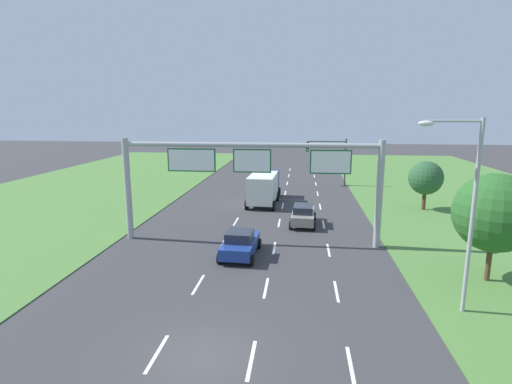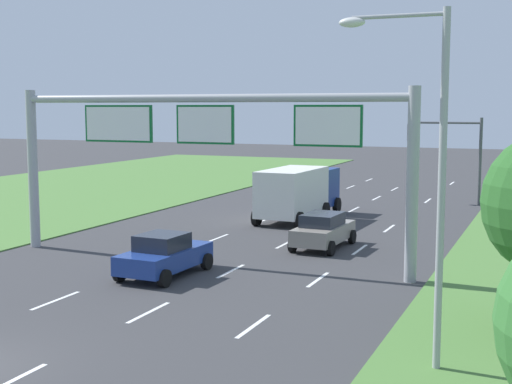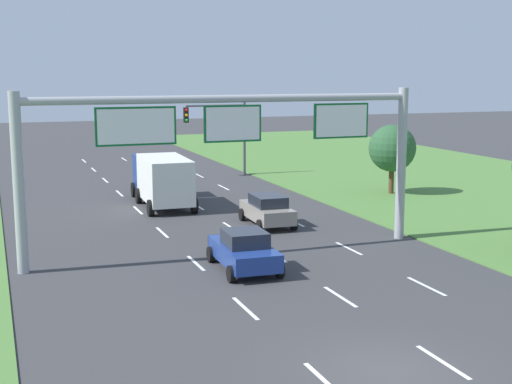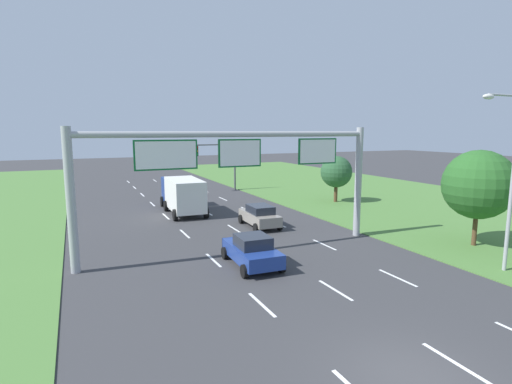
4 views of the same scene
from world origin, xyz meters
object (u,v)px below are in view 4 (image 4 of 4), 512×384
at_px(box_truck, 182,193).
at_px(roadside_tree_far, 336,172).
at_px(roadside_tree_mid, 479,185).
at_px(street_lamp, 509,168).
at_px(car_near_red, 260,216).
at_px(sign_gantry, 238,165).
at_px(car_lead_silver, 252,251).
at_px(traffic_light_mast, 219,157).

distance_m(box_truck, roadside_tree_far, 14.66).
bearing_deg(roadside_tree_mid, street_lamp, -129.33).
bearing_deg(roadside_tree_mid, car_near_red, 134.67).
bearing_deg(street_lamp, roadside_tree_mid, 50.67).
xyz_separation_m(car_near_red, sign_gantry, (-3.57, -4.76, 4.13)).
height_order(car_lead_silver, traffic_light_mast, traffic_light_mast).
xyz_separation_m(traffic_light_mast, roadside_tree_mid, (6.50, -27.08, -0.17)).
bearing_deg(roadside_tree_far, sign_gantry, -143.32).
height_order(car_lead_silver, roadside_tree_mid, roadside_tree_mid).
height_order(sign_gantry, traffic_light_mast, sign_gantry).
distance_m(sign_gantry, traffic_light_mast, 23.18).
distance_m(box_truck, street_lamp, 23.27).
height_order(traffic_light_mast, roadside_tree_far, traffic_light_mast).
height_order(car_near_red, box_truck, box_truck).
bearing_deg(car_near_red, box_truck, 119.40).
relative_size(car_near_red, roadside_tree_mid, 0.72).
distance_m(sign_gantry, roadside_tree_mid, 14.05).
xyz_separation_m(box_truck, sign_gantry, (0.17, -12.09, 3.33)).
xyz_separation_m(box_truck, roadside_tree_far, (14.53, -1.39, 1.32)).
xyz_separation_m(car_lead_silver, traffic_light_mast, (6.90, 24.79, 3.08)).
height_order(car_lead_silver, sign_gantry, sign_gantry).
bearing_deg(car_near_red, sign_gantry, -124.52).
bearing_deg(roadside_tree_far, street_lamp, -102.31).
height_order(traffic_light_mast, street_lamp, street_lamp).
bearing_deg(street_lamp, traffic_light_mast, 96.65).
xyz_separation_m(box_truck, traffic_light_mast, (6.77, 10.11, 2.26)).
bearing_deg(roadside_tree_mid, roadside_tree_far, 85.40).
height_order(car_near_red, street_lamp, street_lamp).
bearing_deg(street_lamp, box_truck, 116.73).
relative_size(traffic_light_mast, roadside_tree_mid, 0.98).
relative_size(sign_gantry, street_lamp, 2.03).
xyz_separation_m(car_lead_silver, roadside_tree_far, (14.66, 13.29, 2.14)).
relative_size(box_truck, traffic_light_mast, 1.35).
bearing_deg(roadside_tree_mid, sign_gantry, 159.55).
distance_m(car_near_red, traffic_light_mast, 17.96).
distance_m(car_lead_silver, box_truck, 14.70).
bearing_deg(traffic_light_mast, sign_gantry, -106.58).
relative_size(traffic_light_mast, street_lamp, 0.66).
height_order(car_near_red, car_lead_silver, car_lead_silver).
bearing_deg(car_near_red, roadside_tree_mid, -42.97).
relative_size(sign_gantry, traffic_light_mast, 3.08).
bearing_deg(roadside_tree_mid, car_lead_silver, 170.29).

